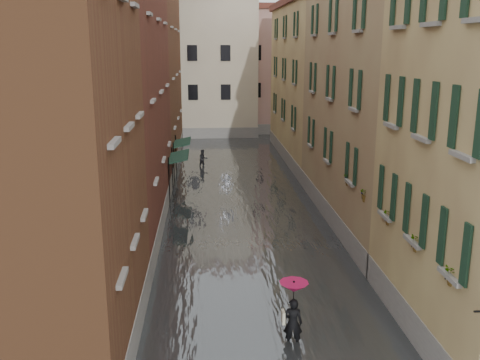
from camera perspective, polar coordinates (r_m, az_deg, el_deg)
name	(u,v)px	position (r m, az deg, el deg)	size (l,w,h in m)	color
ground	(267,313)	(18.35, 2.86, -13.97)	(120.00, 120.00, 0.00)	#4F4F51
floodwater	(241,200)	(30.36, 0.06, -2.20)	(10.00, 60.00, 0.20)	#44484B
building_left_near	(10,131)	(15.10, -23.36, 4.84)	(6.00, 8.00, 13.00)	brown
building_left_mid	(94,99)	(25.68, -15.26, 8.31)	(6.00, 14.00, 12.50)	maroon
building_left_far	(135,69)	(40.42, -11.17, 11.55)	(6.00, 16.00, 14.00)	brown
building_right_mid	(393,92)	(26.70, 16.03, 9.00)	(6.00, 14.00, 13.00)	tan
building_right_far	(324,85)	(41.16, 8.93, 9.94)	(6.00, 16.00, 11.50)	olive
building_end_cream	(193,68)	(54.12, -4.98, 11.82)	(12.00, 9.00, 13.00)	beige
building_end_pink	(281,72)	(56.69, 4.38, 11.43)	(10.00, 9.00, 12.00)	tan
awning_near	(178,158)	(30.52, -6.58, 2.37)	(1.09, 3.03, 2.80)	#163225
awning_far	(182,144)	(34.95, -6.25, 3.87)	(1.09, 2.86, 2.80)	#163225
window_planters	(390,206)	(18.33, 15.75, -2.66)	(0.59, 10.57, 0.84)	brown
pedestrian_main	(293,309)	(16.01, 5.68, -13.55)	(0.86, 0.86, 2.06)	black
pedestrian_far	(203,159)	(38.54, -3.96, 2.22)	(0.68, 0.53, 1.41)	black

